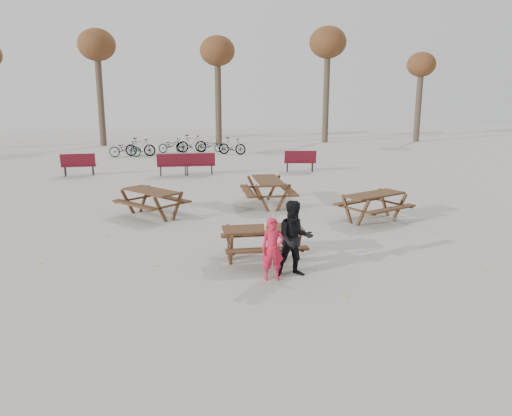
{
  "coord_description": "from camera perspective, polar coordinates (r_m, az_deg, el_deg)",
  "views": [
    {
      "loc": [
        -1.81,
        -10.67,
        3.8
      ],
      "look_at": [
        0.0,
        1.0,
        1.0
      ],
      "focal_mm": 35.0,
      "sensor_mm": 36.0,
      "label": 1
    }
  ],
  "objects": [
    {
      "name": "child",
      "position": [
        10.16,
        1.92,
        -4.73
      ],
      "size": [
        0.49,
        0.33,
        1.3
      ],
      "primitive_type": "imported",
      "rotation": [
        0.0,
        0.0,
        -0.04
      ],
      "color": "red",
      "rests_on": "ground"
    },
    {
      "name": "picnic_table_far",
      "position": [
        16.77,
        1.39,
        1.8
      ],
      "size": [
        1.67,
        2.07,
        0.89
      ],
      "primitive_type": null,
      "rotation": [
        0.0,
        0.0,
        1.57
      ],
      "color": "#372014",
      "rests_on": "ground"
    },
    {
      "name": "picnic_table_north",
      "position": [
        15.61,
        -11.8,
        0.53
      ],
      "size": [
        2.43,
        2.47,
        0.83
      ],
      "primitive_type": null,
      "rotation": [
        0.0,
        0.0,
        -0.87
      ],
      "color": "#372014",
      "rests_on": "ground"
    },
    {
      "name": "fallen_leaves",
      "position": [
        13.9,
        1.09,
        -2.52
      ],
      "size": [
        11.0,
        11.0,
        0.01
      ],
      "primitive_type": null,
      "color": "gold",
      "rests_on": "ground"
    },
    {
      "name": "adult",
      "position": [
        10.34,
        4.43,
        -3.54
      ],
      "size": [
        0.79,
        0.62,
        1.61
      ],
      "primitive_type": "imported",
      "rotation": [
        0.0,
        0.0,
        0.02
      ],
      "color": "black",
      "rests_on": "ground"
    },
    {
      "name": "picnic_table_east",
      "position": [
        15.21,
        13.31,
        0.1
      ],
      "size": [
        2.38,
        2.21,
        0.82
      ],
      "primitive_type": null,
      "rotation": [
        0.0,
        0.0,
        0.45
      ],
      "color": "#372014",
      "rests_on": "ground"
    },
    {
      "name": "ground",
      "position": [
        11.47,
        0.77,
        -6.01
      ],
      "size": [
        80.0,
        80.0,
        0.0
      ],
      "primitive_type": "plane",
      "color": "gray",
      "rests_on": "ground"
    },
    {
      "name": "tree_row",
      "position": [
        36.0,
        -4.68,
        17.1
      ],
      "size": [
        32.17,
        3.52,
        8.26
      ],
      "color": "#382B21",
      "rests_on": "ground"
    },
    {
      "name": "soda_bottle",
      "position": [
        11.06,
        1.13,
        -2.15
      ],
      "size": [
        0.07,
        0.07,
        0.17
      ],
      "color": "silver",
      "rests_on": "main_picnic_table"
    },
    {
      "name": "bread_roll",
      "position": [
        11.12,
        1.48,
        -2.12
      ],
      "size": [
        0.14,
        0.06,
        0.05
      ],
      "primitive_type": "ellipsoid",
      "color": "tan",
      "rests_on": "food_tray"
    },
    {
      "name": "main_picnic_table",
      "position": [
        11.29,
        0.78,
        -3.2
      ],
      "size": [
        1.8,
        1.45,
        0.78
      ],
      "color": "#372014",
      "rests_on": "ground"
    },
    {
      "name": "park_bench_row",
      "position": [
        23.21,
        -7.65,
        5.09
      ],
      "size": [
        11.78,
        1.13,
        1.03
      ],
      "color": "maroon",
      "rests_on": "ground"
    },
    {
      "name": "bicycle_row",
      "position": [
        30.8,
        -9.14,
        7.01
      ],
      "size": [
        8.08,
        2.8,
        1.1
      ],
      "color": "black",
      "rests_on": "ground"
    },
    {
      "name": "food_tray",
      "position": [
        11.13,
        1.47,
        -2.33
      ],
      "size": [
        0.18,
        0.11,
        0.03
      ],
      "primitive_type": "cube",
      "color": "white",
      "rests_on": "main_picnic_table"
    }
  ]
}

